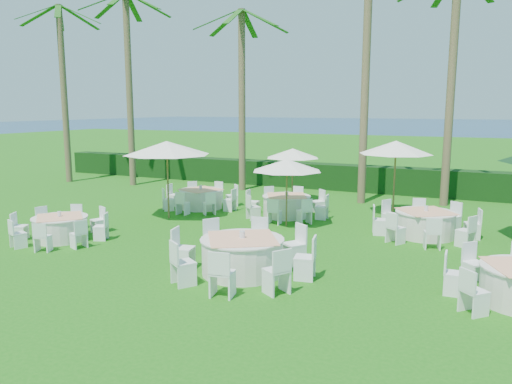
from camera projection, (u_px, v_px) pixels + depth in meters
ground at (242, 261)px, 12.76m from camera, size 120.00×120.00×0.00m
hedge at (356, 178)px, 23.39m from camera, size 34.00×1.00×1.20m
ocean at (460, 126)px, 103.96m from camera, size 260.00×260.00×0.00m
banquet_table_a at (60, 228)px, 14.73m from camera, size 2.73×2.73×0.86m
banquet_table_b at (242, 255)px, 11.72m from camera, size 3.46×3.46×1.03m
banquet_table_d at (201, 198)px, 19.36m from camera, size 2.93×2.93×0.90m
banquet_table_e at (286, 205)px, 17.92m from camera, size 3.03×3.03×0.92m
banquet_table_f at (425, 223)px, 15.10m from camera, size 3.12×3.12×0.95m
umbrella_a at (167, 148)px, 17.24m from camera, size 3.01×3.01×2.73m
umbrella_b at (287, 165)px, 16.14m from camera, size 2.31×2.31×2.22m
umbrella_c at (293, 153)px, 20.27m from camera, size 2.20×2.20×2.23m
umbrella_d at (396, 147)px, 17.55m from camera, size 2.57×2.57×2.72m
palm_a at (129, 82)px, 24.39m from camera, size 4.39×4.20×9.28m
palm_b at (242, 92)px, 23.00m from camera, size 4.20×4.39×8.26m
palm_c at (366, 60)px, 19.56m from camera, size 4.40×4.12×10.45m
palm_d at (452, 79)px, 19.17m from camera, size 4.41×4.03×8.98m
palm_f at (64, 86)px, 25.55m from camera, size 4.34×4.30×8.96m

